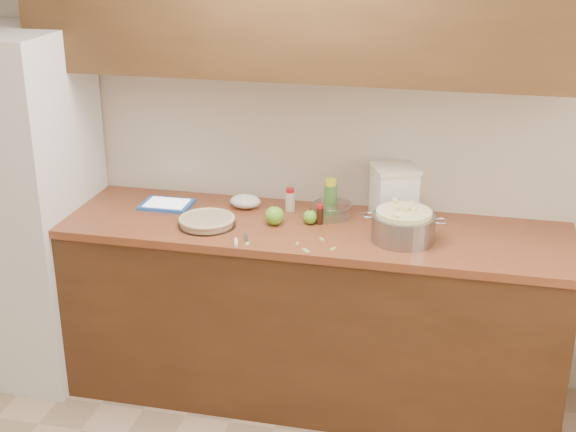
% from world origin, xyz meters
% --- Properties ---
extents(room_shell, '(3.60, 3.60, 3.60)m').
position_xyz_m(room_shell, '(0.00, 0.00, 1.30)').
color(room_shell, tan).
rests_on(room_shell, ground).
extents(counter_run, '(2.64, 0.68, 0.92)m').
position_xyz_m(counter_run, '(0.00, 1.48, 0.46)').
color(counter_run, '#4F2C16').
rests_on(counter_run, ground).
extents(fridge, '(0.70, 0.70, 1.80)m').
position_xyz_m(fridge, '(-1.44, 1.44, 0.90)').
color(fridge, white).
rests_on(fridge, ground).
extents(pie, '(0.28, 0.28, 0.04)m').
position_xyz_m(pie, '(-0.38, 1.37, 0.94)').
color(pie, silver).
rests_on(pie, counter_run).
extents(colander, '(0.39, 0.29, 0.14)m').
position_xyz_m(colander, '(0.54, 1.40, 0.99)').
color(colander, gray).
rests_on(colander, counter_run).
extents(flour_canister, '(0.27, 0.27, 0.26)m').
position_xyz_m(flour_canister, '(0.46, 1.69, 1.05)').
color(flour_canister, white).
rests_on(flour_canister, counter_run).
extents(tablet, '(0.25, 0.19, 0.02)m').
position_xyz_m(tablet, '(-0.67, 1.57, 0.93)').
color(tablet, blue).
rests_on(tablet, counter_run).
extents(paring_knife, '(0.07, 0.16, 0.02)m').
position_xyz_m(paring_knife, '(-0.18, 1.20, 0.93)').
color(paring_knife, gray).
rests_on(paring_knife, counter_run).
extents(lemon_bottle, '(0.07, 0.07, 0.18)m').
position_xyz_m(lemon_bottle, '(0.16, 1.66, 1.00)').
color(lemon_bottle, '#4C8C38').
rests_on(lemon_bottle, counter_run).
extents(cinnamon_shaker, '(0.05, 0.05, 0.12)m').
position_xyz_m(cinnamon_shaker, '(-0.04, 1.65, 0.98)').
color(cinnamon_shaker, beige).
rests_on(cinnamon_shaker, counter_run).
extents(vanilla_bottle, '(0.03, 0.03, 0.10)m').
position_xyz_m(vanilla_bottle, '(0.13, 1.51, 0.97)').
color(vanilla_bottle, black).
rests_on(vanilla_bottle, counter_run).
extents(mixing_bowl, '(0.19, 0.19, 0.07)m').
position_xyz_m(mixing_bowl, '(0.18, 1.61, 0.96)').
color(mixing_bowl, silver).
rests_on(mixing_bowl, counter_run).
extents(paper_towel, '(0.19, 0.18, 0.06)m').
position_xyz_m(paper_towel, '(-0.27, 1.64, 0.95)').
color(paper_towel, white).
rests_on(paper_towel, counter_run).
extents(apple_left, '(0.09, 0.09, 0.10)m').
position_xyz_m(apple_left, '(-0.08, 1.45, 0.97)').
color(apple_left, '#66AC26').
rests_on(apple_left, counter_run).
extents(apple_center, '(0.07, 0.07, 0.08)m').
position_xyz_m(apple_center, '(0.09, 1.50, 0.95)').
color(apple_center, '#66AC26').
rests_on(apple_center, counter_run).
extents(peel_a, '(0.02, 0.04, 0.00)m').
position_xyz_m(peel_a, '(-0.14, 1.20, 0.92)').
color(peel_a, '#8BC05D').
rests_on(peel_a, counter_run).
extents(peel_b, '(0.04, 0.05, 0.00)m').
position_xyz_m(peel_b, '(0.13, 1.18, 0.92)').
color(peel_b, '#8BC05D').
rests_on(peel_b, counter_run).
extents(peel_c, '(0.01, 0.03, 0.00)m').
position_xyz_m(peel_c, '(0.08, 1.25, 0.92)').
color(peel_c, '#8BC05D').
rests_on(peel_c, counter_run).
extents(peel_d, '(0.03, 0.04, 0.00)m').
position_xyz_m(peel_d, '(0.25, 1.23, 0.92)').
color(peel_d, '#8BC05D').
rests_on(peel_d, counter_run).
extents(peel_e, '(0.03, 0.04, 0.00)m').
position_xyz_m(peel_e, '(0.18, 1.32, 0.92)').
color(peel_e, '#8BC05D').
rests_on(peel_e, counter_run).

